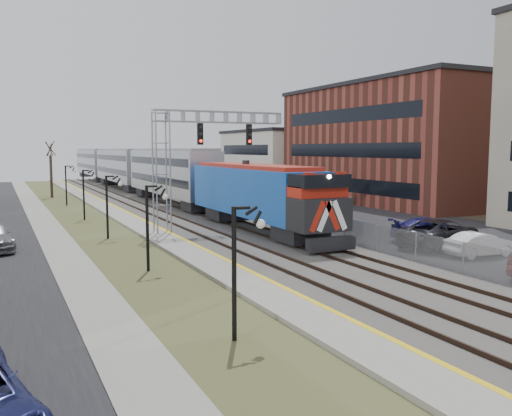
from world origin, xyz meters
TOP-DOWN VIEW (x-y plane):
  - sidewalk at (-7.00, 35.00)m, footprint 2.00×120.00m
  - grass_median at (-4.00, 35.00)m, footprint 4.00×120.00m
  - platform at (-1.00, 35.00)m, footprint 2.00×120.00m
  - ballast_bed at (4.00, 35.00)m, footprint 8.00×120.00m
  - parking_lot at (16.00, 35.00)m, footprint 16.00×120.00m
  - platform_edge at (-0.12, 35.00)m, footprint 0.24×120.00m
  - track_near at (2.00, 35.00)m, footprint 1.58×120.00m
  - track_far at (5.50, 35.00)m, footprint 1.58×120.00m
  - train at (5.50, 61.77)m, footprint 3.00×85.85m
  - signal_gantry at (1.22, 27.99)m, footprint 9.00×1.07m
  - lampposts at (-4.00, 18.29)m, footprint 0.14×62.14m
  - fence at (8.20, 35.00)m, footprint 0.04×120.00m
  - buildings_east at (30.00, 31.18)m, footprint 16.00×76.00m
  - car_lot_b at (12.58, 14.01)m, footprint 3.94×1.62m
  - car_lot_c at (12.72, 17.05)m, footprint 6.37×4.37m
  - car_lot_d at (13.41, 18.34)m, footprint 5.42×3.54m
  - car_lot_e at (12.93, 36.59)m, footprint 4.89×3.27m
  - car_lot_f at (12.97, 31.78)m, footprint 4.48×1.65m
  - car_lot_g at (11.94, 45.00)m, footprint 5.66×2.83m

SIDE VIEW (x-z plane):
  - parking_lot at x=16.00m, z-range 0.00..0.04m
  - grass_median at x=-4.00m, z-range 0.00..0.06m
  - sidewalk at x=-7.00m, z-range 0.00..0.08m
  - ballast_bed at x=4.00m, z-range 0.00..0.20m
  - platform at x=-1.00m, z-range 0.00..0.24m
  - platform_edge at x=-0.12m, z-range 0.24..0.25m
  - track_near at x=2.00m, z-range 0.20..0.35m
  - track_far at x=5.50m, z-range 0.20..0.35m
  - car_lot_b at x=12.58m, z-range 0.00..1.27m
  - car_lot_d at x=13.41m, z-range 0.00..1.46m
  - car_lot_f at x=12.97m, z-range 0.00..1.46m
  - car_lot_e at x=12.93m, z-range 0.00..1.55m
  - car_lot_g at x=11.94m, z-range 0.00..1.58m
  - fence at x=8.20m, z-range 0.00..1.60m
  - car_lot_c at x=12.72m, z-range 0.00..1.62m
  - lampposts at x=-4.00m, z-range 0.00..4.00m
  - train at x=5.50m, z-range 0.26..5.58m
  - signal_gantry at x=1.22m, z-range 1.51..9.66m
  - buildings_east at x=30.00m, z-range -1.19..13.81m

